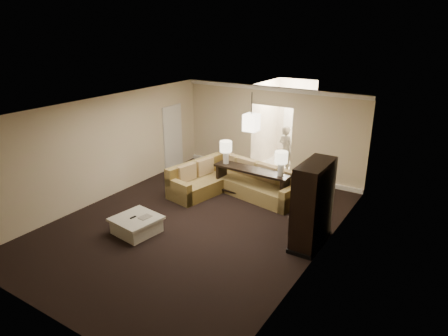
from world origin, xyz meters
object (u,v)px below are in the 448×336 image
Objects in this scene: coffee_table at (137,225)px; drink_table at (297,224)px; console_table at (252,181)px; sectional_sofa at (233,182)px; person at (286,147)px; armoire at (312,206)px.

drink_table is (3.22, 1.74, 0.17)m from coffee_table.
coffee_table is 3.41m from console_table.
sectional_sofa reaches higher than console_table.
sectional_sofa is 0.59m from console_table.
sectional_sofa is at bearing -173.54° from console_table.
sectional_sofa is 3.13× the size of coffee_table.
sectional_sofa is 2.46m from person.
person is (1.27, 5.44, 0.67)m from coffee_table.
person reaches higher than drink_table.
drink_table is (-0.33, 0.04, -0.54)m from armoire.
armoire reaches higher than sectional_sofa.
person is at bearing 88.01° from sectional_sofa.
armoire is (2.83, -1.39, 0.55)m from sectional_sofa.
armoire reaches higher than console_table.
coffee_table is at bearing -151.65° from drink_table.
sectional_sofa is 6.61× the size of drink_table.
console_table is at bearing 108.75° from person.
person is at bearing 121.50° from armoire.
sectional_sofa is 3.18m from coffee_table.
console_table is at bearing 143.98° from drink_table.
person is (0.54, 2.35, 0.51)m from sectional_sofa.
console_table is 2.33m from person.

